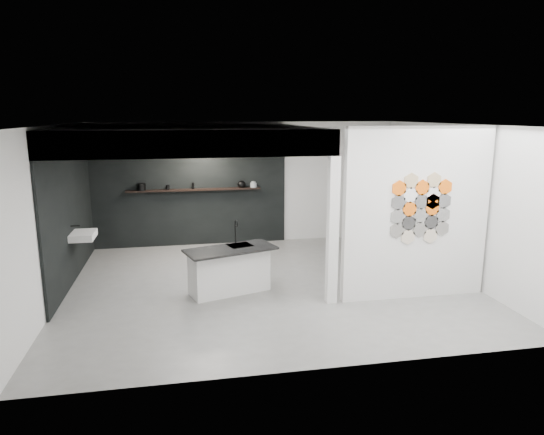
{
  "coord_description": "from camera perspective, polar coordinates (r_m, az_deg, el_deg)",
  "views": [
    {
      "loc": [
        -1.48,
        -8.06,
        2.98
      ],
      "look_at": [
        0.1,
        0.3,
        1.15
      ],
      "focal_mm": 32.0,
      "sensor_mm": 36.0,
      "label": 1
    }
  ],
  "objects": [
    {
      "name": "bay_clad_back",
      "position": [
        11.18,
        -9.64,
        2.67
      ],
      "size": [
        4.4,
        0.04,
        2.35
      ],
      "primitive_type": "cube",
      "color": "black",
      "rests_on": "floor"
    },
    {
      "name": "floor",
      "position": [
        8.73,
        -0.28,
        -7.87
      ],
      "size": [
        7.0,
        6.0,
        0.01
      ],
      "primitive_type": "cube",
      "color": "slate"
    },
    {
      "name": "partition_panel",
      "position": [
        8.13,
        16.65,
        0.41
      ],
      "size": [
        2.45,
        0.15,
        2.8
      ],
      "primitive_type": "cube",
      "color": "silver",
      "rests_on": "floor"
    },
    {
      "name": "stockpot",
      "position": [
        11.08,
        -15.13,
        3.5
      ],
      "size": [
        0.21,
        0.21,
        0.15
      ],
      "primitive_type": "cylinder",
      "rotation": [
        0.0,
        0.0,
        -0.1
      ],
      "color": "black",
      "rests_on": "display_shelf"
    },
    {
      "name": "corner_column",
      "position": [
        7.65,
        7.13,
        -1.62
      ],
      "size": [
        0.16,
        0.16,
        2.35
      ],
      "primitive_type": "cube",
      "color": "silver",
      "rests_on": "floor"
    },
    {
      "name": "glass_vase",
      "position": [
        11.16,
        -2.19,
        3.92
      ],
      "size": [
        0.1,
        0.1,
        0.13
      ],
      "primitive_type": "cylinder",
      "rotation": [
        0.0,
        0.0,
        0.08
      ],
      "color": "gray",
      "rests_on": "display_shelf"
    },
    {
      "name": "glass_bowl",
      "position": [
        11.17,
        -2.19,
        3.84
      ],
      "size": [
        0.17,
        0.17,
        0.1
      ],
      "primitive_type": "cylinder",
      "rotation": [
        0.0,
        0.0,
        -0.17
      ],
      "color": "gray",
      "rests_on": "display_shelf"
    },
    {
      "name": "kitchen_island",
      "position": [
        8.25,
        -5.02,
        -6.1
      ],
      "size": [
        1.62,
        1.08,
        1.2
      ],
      "rotation": [
        0.0,
        0.0,
        0.31
      ],
      "color": "silver",
      "rests_on": "floor"
    },
    {
      "name": "utensil_cup",
      "position": [
        11.05,
        -12.19,
        3.48
      ],
      "size": [
        0.1,
        0.1,
        0.1
      ],
      "primitive_type": "cylinder",
      "rotation": [
        0.0,
        0.0,
        -0.26
      ],
      "color": "black",
      "rests_on": "display_shelf"
    },
    {
      "name": "kettle",
      "position": [
        11.13,
        -3.62,
        3.94
      ],
      "size": [
        0.23,
        0.23,
        0.16
      ],
      "primitive_type": "ellipsoid",
      "rotation": [
        0.0,
        0.0,
        0.26
      ],
      "color": "black",
      "rests_on": "display_shelf"
    },
    {
      "name": "hex_tile_cluster",
      "position": [
        8.05,
        17.18,
        1.03
      ],
      "size": [
        1.04,
        0.02,
        1.16
      ],
      "color": "#66635E",
      "rests_on": "partition_panel"
    },
    {
      "name": "bay_clad_left",
      "position": [
        9.45,
        -22.63,
        0.18
      ],
      "size": [
        0.04,
        4.0,
        2.35
      ],
      "primitive_type": "cube",
      "color": "black",
      "rests_on": "floor"
    },
    {
      "name": "bulkhead",
      "position": [
        9.08,
        -9.67,
        9.25
      ],
      "size": [
        4.4,
        4.0,
        0.4
      ],
      "primitive_type": "cube",
      "color": "silver",
      "rests_on": "corner_column"
    },
    {
      "name": "fascia_beam",
      "position": [
        7.16,
        -9.34,
        8.53
      ],
      "size": [
        4.4,
        0.16,
        0.4
      ],
      "primitive_type": "cube",
      "color": "silver",
      "rests_on": "corner_column"
    },
    {
      "name": "bottle_dark",
      "position": [
        11.05,
        -9.28,
        3.7
      ],
      "size": [
        0.07,
        0.07,
        0.14
      ],
      "primitive_type": "cylinder",
      "rotation": [
        0.0,
        0.0,
        0.38
      ],
      "color": "black",
      "rests_on": "display_shelf"
    },
    {
      "name": "wall_basin",
      "position": [
        9.29,
        -21.33,
        -1.98
      ],
      "size": [
        0.4,
        0.6,
        0.12
      ],
      "primitive_type": "cube",
      "color": "silver",
      "rests_on": "bay_clad_left"
    },
    {
      "name": "display_shelf",
      "position": [
        11.06,
        -9.13,
        3.24
      ],
      "size": [
        3.0,
        0.15,
        0.04
      ],
      "primitive_type": "cube",
      "color": "black",
      "rests_on": "bay_clad_back"
    }
  ]
}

